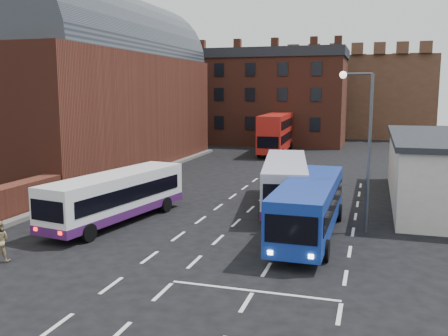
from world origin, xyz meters
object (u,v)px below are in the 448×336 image
(bus_white_outbound, at_px, (116,194))
(street_lamp, at_px, (364,137))
(bus_white_inbound, at_px, (285,180))
(bus_red_double, at_px, (276,133))
(bus_blue, at_px, (309,204))

(bus_white_outbound, height_order, street_lamp, street_lamp)
(bus_white_inbound, relative_size, street_lamp, 1.37)
(bus_white_inbound, xyz_separation_m, bus_red_double, (-5.50, 25.48, 0.64))
(bus_red_double, height_order, street_lamp, street_lamp)
(bus_blue, height_order, street_lamp, street_lamp)
(bus_white_outbound, xyz_separation_m, bus_blue, (10.09, 0.13, 0.08))
(bus_blue, bearing_deg, street_lamp, -144.92)
(bus_white_outbound, bearing_deg, bus_red_double, 95.45)
(bus_white_inbound, height_order, street_lamp, street_lamp)
(bus_white_outbound, relative_size, bus_white_inbound, 0.92)
(street_lamp, bearing_deg, bus_red_double, 108.56)
(street_lamp, bearing_deg, bus_white_inbound, 136.55)
(bus_red_double, bearing_deg, bus_white_outbound, 83.00)
(bus_blue, distance_m, street_lamp, 4.20)
(bus_white_outbound, distance_m, bus_red_double, 31.56)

